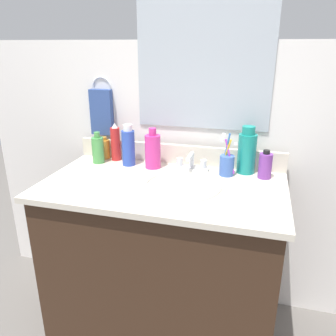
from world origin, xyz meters
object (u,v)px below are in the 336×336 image
object	(u,v)px
bottle_shampoo_blue	(128,147)
hand_towel	(102,112)
bottle_mouthwash_teal	(247,152)
bottle_soap_pink	(153,151)
bottle_toner_green	(98,149)
bottle_oil_amber	(105,149)
bottle_cream_purple	(265,165)
faucet	(191,164)
bottle_spray_red	(115,143)
cup_blue_plastic	(227,164)

from	to	relation	value
bottle_shampoo_blue	hand_towel	bearing A→B (deg)	148.83
bottle_mouthwash_teal	bottle_soap_pink	distance (m)	0.42
bottle_toner_green	bottle_shampoo_blue	xyz separation A→B (m)	(0.15, 0.01, 0.02)
hand_towel	bottle_oil_amber	distance (m)	0.18
hand_towel	bottle_soap_pink	distance (m)	0.35
bottle_cream_purple	bottle_mouthwash_teal	bearing A→B (deg)	150.77
bottle_oil_amber	bottle_mouthwash_teal	bearing A→B (deg)	-1.25
faucet	bottle_cream_purple	xyz separation A→B (m)	(0.32, -0.02, 0.03)
bottle_cream_purple	bottle_soap_pink	xyz separation A→B (m)	(-0.49, -0.00, 0.02)
bottle_cream_purple	bottle_oil_amber	world-z (taller)	bottle_cream_purple
bottle_spray_red	bottle_oil_amber	bearing A→B (deg)	172.45
bottle_toner_green	bottle_oil_amber	bearing A→B (deg)	89.04
bottle_cream_purple	bottle_spray_red	size ratio (longest dim) A/B	0.67
hand_towel	faucet	bearing A→B (deg)	-11.04
hand_towel	bottle_soap_pink	xyz separation A→B (m)	(0.30, -0.11, -0.14)
bottle_cream_purple	cup_blue_plastic	bearing A→B (deg)	-176.00
bottle_soap_pink	bottle_mouthwash_teal	bearing A→B (deg)	6.81
bottle_shampoo_blue	cup_blue_plastic	bearing A→B (deg)	-1.49
faucet	bottle_shampoo_blue	size ratio (longest dim) A/B	0.83
faucet	bottle_cream_purple	world-z (taller)	bottle_cream_purple
faucet	bottle_oil_amber	world-z (taller)	bottle_oil_amber
faucet	bottle_toner_green	world-z (taller)	bottle_toner_green
bottle_toner_green	hand_towel	bearing A→B (deg)	102.38
bottle_mouthwash_teal	faucet	bearing A→B (deg)	-173.00
bottle_mouthwash_teal	bottle_spray_red	distance (m)	0.62
hand_towel	bottle_mouthwash_teal	world-z (taller)	hand_towel
bottle_oil_amber	bottle_spray_red	size ratio (longest dim) A/B	0.59
faucet	bottle_soap_pink	size ratio (longest dim) A/B	0.86
hand_towel	bottle_cream_purple	size ratio (longest dim) A/B	1.80
bottle_shampoo_blue	bottle_spray_red	size ratio (longest dim) A/B	1.05
hand_towel	bottle_toner_green	size ratio (longest dim) A/B	1.47
bottle_mouthwash_teal	bottle_cream_purple	bearing A→B (deg)	-29.23
faucet	bottle_mouthwash_teal	xyz separation A→B (m)	(0.24, 0.03, 0.07)
faucet	cup_blue_plastic	world-z (taller)	cup_blue_plastic
bottle_spray_red	bottle_cream_purple	bearing A→B (deg)	-4.22
bottle_soap_pink	bottle_toner_green	bearing A→B (deg)	-179.41
bottle_soap_pink	bottle_oil_amber	bearing A→B (deg)	166.67
faucet	bottle_spray_red	world-z (taller)	bottle_spray_red
hand_towel	bottle_mouthwash_teal	bearing A→B (deg)	-5.05
faucet	bottle_mouthwash_teal	size ratio (longest dim) A/B	0.77
bottle_cream_purple	bottle_shampoo_blue	xyz separation A→B (m)	(-0.61, 0.00, 0.03)
bottle_mouthwash_teal	cup_blue_plastic	distance (m)	0.11
bottle_toner_green	bottle_oil_amber	size ratio (longest dim) A/B	1.38
bottle_cream_purple	cup_blue_plastic	size ratio (longest dim) A/B	0.65
faucet	cup_blue_plastic	size ratio (longest dim) A/B	0.85
hand_towel	bottle_cream_purple	distance (m)	0.82
bottle_shampoo_blue	bottle_soap_pink	xyz separation A→B (m)	(0.12, -0.00, -0.01)
faucet	bottle_oil_amber	size ratio (longest dim) A/B	1.47
bottle_shampoo_blue	bottle_spray_red	bearing A→B (deg)	149.63
bottle_toner_green	bottle_oil_amber	xyz separation A→B (m)	(0.00, 0.07, -0.02)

